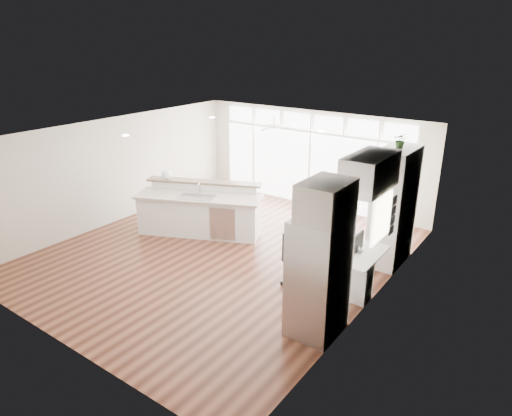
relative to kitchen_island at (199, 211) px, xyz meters
The scene contains 24 objects.
floor 1.39m from the kitchen_island, 23.86° to the right, with size 7.00×8.00×0.02m, color #462115.
ceiling 2.43m from the kitchen_island, 23.86° to the right, with size 7.00×8.00×0.02m, color white.
wall_back 3.75m from the kitchen_island, 72.01° to the left, with size 7.00×0.04×2.70m, color beige.
wall_front 4.70m from the kitchen_island, 75.84° to the right, with size 7.00×0.04×2.70m, color beige.
wall_left 2.53m from the kitchen_island, 168.00° to the right, with size 0.04×8.00×2.70m, color beige.
wall_right 4.72m from the kitchen_island, ahead, with size 0.04×8.00×2.70m, color beige.
glass_wall 3.65m from the kitchen_island, 71.72° to the left, with size 5.80×0.06×2.08m, color white.
transom_row 4.03m from the kitchen_island, 71.72° to the left, with size 5.90×0.06×0.40m, color white.
desk_window 4.70m from the kitchen_island, ahead, with size 0.04×0.85×0.85m, color white.
ceiling_fan 3.03m from the kitchen_island, 74.53° to the left, with size 1.16×1.16×0.32m, color white.
recessed_lights 2.38m from the kitchen_island, 14.91° to the right, with size 3.40×3.00×0.02m, color white.
oven_cabinet 4.54m from the kitchen_island, 16.77° to the left, with size 0.64×1.20×2.50m, color white.
desk_nook 4.28m from the kitchen_island, ahead, with size 0.72×1.30×0.76m, color white.
upper_cabinets 4.65m from the kitchen_island, ahead, with size 0.64×1.30×0.64m, color white.
refrigerator 4.65m from the kitchen_island, 23.57° to the right, with size 0.76×0.90×2.00m, color #AEAEB3.
fridge_cabinet 4.98m from the kitchen_island, 23.28° to the right, with size 0.64×0.90×0.60m, color white.
framed_photos 4.68m from the kitchen_island, ahead, with size 0.06×0.22×0.80m, color black.
kitchen_island is the anchor object (origin of this frame).
rug 4.15m from the kitchen_island, ahead, with size 0.89×0.64×0.01m, color #372111.
office_chair 3.29m from the kitchen_island, 12.92° to the right, with size 0.53×0.49×1.03m, color black.
fishbowl 1.26m from the kitchen_island, behind, with size 0.25×0.25×0.25m, color white.
monitor 4.21m from the kitchen_island, ahead, with size 0.08×0.48×0.40m, color black.
keyboard 4.02m from the kitchen_island, ahead, with size 0.12×0.32×0.02m, color silver.
potted_plant 4.93m from the kitchen_island, 16.77° to the left, with size 0.28×0.32×0.25m, color #305725.
Camera 1 is at (6.01, -7.12, 4.58)m, focal length 32.00 mm.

